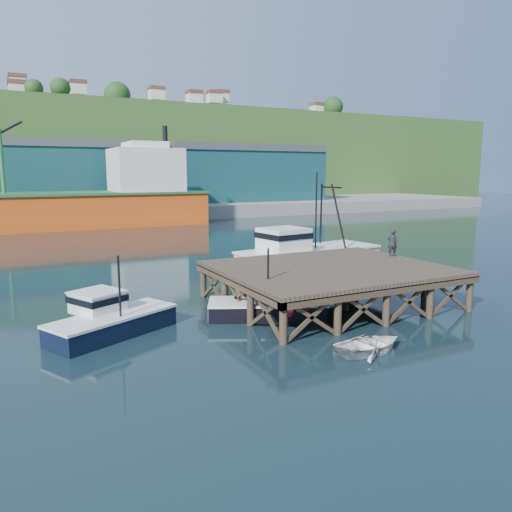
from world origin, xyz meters
TOP-DOWN VIEW (x-y plane):
  - ground at (0.00, 0.00)m, footprint 300.00×300.00m
  - wharf at (5.50, -0.19)m, footprint 12.00×10.00m
  - far_quay at (0.00, 70.00)m, footprint 160.00×40.00m
  - warehouse_mid at (0.00, 65.00)m, footprint 28.00×16.00m
  - warehouse_right at (30.00, 65.00)m, footprint 30.00×16.00m
  - cargo_ship at (-8.46, 48.00)m, footprint 55.50×10.00m
  - hillside at (0.00, 100.00)m, footprint 220.00×50.00m
  - boat_navy at (-6.56, 0.11)m, footprint 6.29×4.57m
  - boat_black at (1.22, -0.64)m, footprint 6.27×5.24m
  - trawler at (8.86, 7.50)m, footprint 11.31×5.42m
  - dinghy at (2.50, -7.14)m, footprint 3.27×2.42m
  - dockworker at (10.90, 0.98)m, footprint 0.73×0.62m

SIDE VIEW (x-z plane):
  - ground at x=0.00m, z-range 0.00..0.00m
  - dinghy at x=2.50m, z-range 0.00..0.65m
  - boat_black at x=1.22m, z-range -1.15..2.50m
  - boat_navy at x=-6.56m, z-range -1.11..2.61m
  - far_quay at x=0.00m, z-range 0.00..2.00m
  - trawler at x=8.86m, z-range -2.14..5.13m
  - wharf at x=5.50m, z-range 0.63..3.25m
  - dockworker at x=10.90m, z-range 2.12..3.82m
  - cargo_ship at x=-8.46m, z-range -3.56..10.19m
  - warehouse_mid at x=0.00m, z-range 2.00..11.00m
  - warehouse_right at x=30.00m, z-range 2.00..11.00m
  - hillside at x=0.00m, z-range 0.00..22.00m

